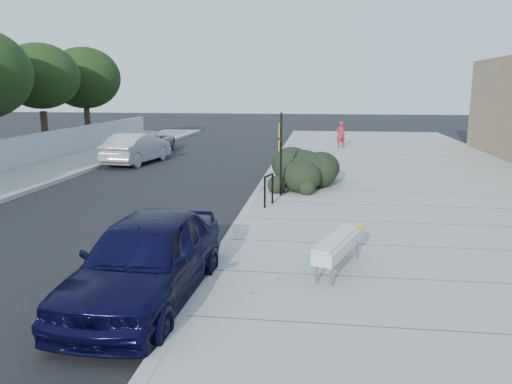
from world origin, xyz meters
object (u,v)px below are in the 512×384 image
bench (339,244)px  suv_silver (151,141)px  pedestrian (341,135)px  wagon_silver (137,148)px  bike_rack (269,187)px  sedan_navy (146,259)px  sign_post (281,149)px

bench → suv_silver: suv_silver is taller
bench → suv_silver: size_ratio=0.48×
bench → pedestrian: pedestrian is taller
bench → wagon_silver: bearing=143.1°
bike_rack → pedestrian: 15.34m
bike_rack → suv_silver: (-8.10, 12.89, -0.10)m
bench → sedan_navy: (-3.30, -1.56, 0.10)m
wagon_silver → suv_silver: wagon_silver is taller
sign_post → suv_silver: (-8.32, 11.39, -1.06)m
bike_rack → sedan_navy: sedan_navy is taller
bench → bike_rack: (-1.90, 5.17, 0.05)m
sign_post → wagon_silver: bearing=139.2°
bench → sign_post: (-1.67, 6.67, 1.01)m
bike_rack → sign_post: (0.22, 1.50, 0.96)m
sign_post → suv_silver: bearing=128.8°
bench → suv_silver: bearing=138.4°
wagon_silver → bike_rack: bearing=137.9°
bike_rack → suv_silver: 15.23m
bike_rack → suv_silver: bearing=139.0°
sign_post → pedestrian: 13.84m
sedan_navy → pedestrian: (4.05, 21.84, 0.16)m
bench → pedestrian: 20.30m
wagon_silver → pedestrian: bearing=-139.5°
sedan_navy → suv_silver: size_ratio=1.00×
bench → sign_post: bearing=123.5°
bench → sign_post: size_ratio=0.80×
pedestrian → sedan_navy: bearing=59.2°
pedestrian → suv_silver: bearing=-8.6°
suv_silver → pedestrian: bearing=-171.7°
bench → pedestrian: bearing=107.3°
sign_post → sedan_navy: sign_post is taller
sedan_navy → bike_rack: bearing=80.6°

